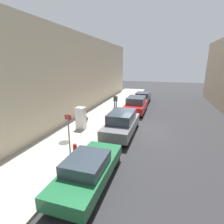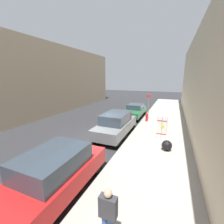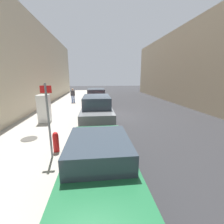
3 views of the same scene
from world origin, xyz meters
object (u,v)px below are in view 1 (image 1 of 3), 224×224
pedestrian_walking_far (115,100)px  parked_suv_gray (122,123)px  parked_sedan_dark (142,97)px  trash_bag (85,119)px  parked_suv_red (136,105)px  parked_sedan_green (88,169)px  street_sign_post (69,135)px  fire_hydrant (75,150)px  discarded_refrigerator (81,118)px

pedestrian_walking_far → parked_suv_gray: (2.56, -7.24, -0.13)m
parked_suv_gray → parked_sedan_dark: parked_suv_gray is taller
trash_bag → parked_suv_red: 6.23m
pedestrian_walking_far → parked_suv_gray: size_ratio=0.32×
parked_sedan_green → trash_bag: bearing=117.0°
street_sign_post → fire_hydrant: 1.14m
trash_bag → discarded_refrigerator: bearing=-73.8°
parked_suv_gray → trash_bag: bearing=159.8°
discarded_refrigerator → pedestrian_walking_far: 7.38m
street_sign_post → parked_sedan_dark: size_ratio=0.54×
trash_bag → street_sign_post: bearing=-71.0°
street_sign_post → parked_suv_gray: (1.65, 4.60, -0.70)m
pedestrian_walking_far → parked_suv_red: size_ratio=0.34×
fire_hydrant → pedestrian_walking_far: size_ratio=0.51×
discarded_refrigerator → parked_suv_red: (3.28, 6.46, -0.13)m
discarded_refrigerator → pedestrian_walking_far: discarded_refrigerator is taller
fire_hydrant → parked_suv_red: size_ratio=0.17×
parked_sedan_green → parked_suv_red: (0.00, 12.24, 0.15)m
fire_hydrant → parked_sedan_green: bearing=-47.0°
pedestrian_walking_far → parked_suv_red: bearing=-32.1°
street_sign_post → parked_sedan_green: bearing=-38.1°
street_sign_post → fire_hydrant: size_ratio=3.31×
discarded_refrigerator → parked_suv_gray: (3.28, 0.11, -0.11)m
discarded_refrigerator → parked_suv_gray: bearing=1.9°
fire_hydrant → trash_bag: bearing=110.8°
fire_hydrant → pedestrian_walking_far: 11.47m
pedestrian_walking_far → parked_sedan_green: (2.56, -13.14, -0.30)m
discarded_refrigerator → parked_suv_gray: size_ratio=0.35×
parked_sedan_dark → trash_bag: bearing=-110.0°
fire_hydrant → trash_bag: size_ratio=1.32×
street_sign_post → parked_suv_gray: street_sign_post is taller
street_sign_post → parked_suv_red: bearing=81.4°
discarded_refrigerator → pedestrian_walking_far: (0.71, 7.35, 0.02)m
parked_sedan_green → parked_sedan_dark: bearing=90.0°
parked_suv_red → parked_sedan_dark: 5.22m
parked_suv_gray → parked_sedan_dark: (0.00, 11.57, -0.16)m
discarded_refrigerator → parked_suv_red: size_ratio=0.37×
trash_bag → parked_suv_gray: (3.71, -1.37, 0.46)m
parked_sedan_green → fire_hydrant: bearing=133.0°
street_sign_post → parked_suv_gray: bearing=70.3°
parked_sedan_dark → street_sign_post: bearing=-95.8°
trash_bag → parked_suv_red: bearing=53.4°
parked_suv_red → parked_sedan_dark: parked_suv_red is taller
fire_hydrant → parked_suv_gray: (1.60, 4.18, 0.35)m
parked_suv_red → pedestrian_walking_far: bearing=160.8°
pedestrian_walking_far → discarded_refrigerator: bearing=-108.4°
pedestrian_walking_far → parked_suv_gray: parked_suv_gray is taller
fire_hydrant → parked_suv_red: bearing=81.4°
pedestrian_walking_far → fire_hydrant: bearing=-98.0°
discarded_refrigerator → parked_sedan_dark: bearing=74.3°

